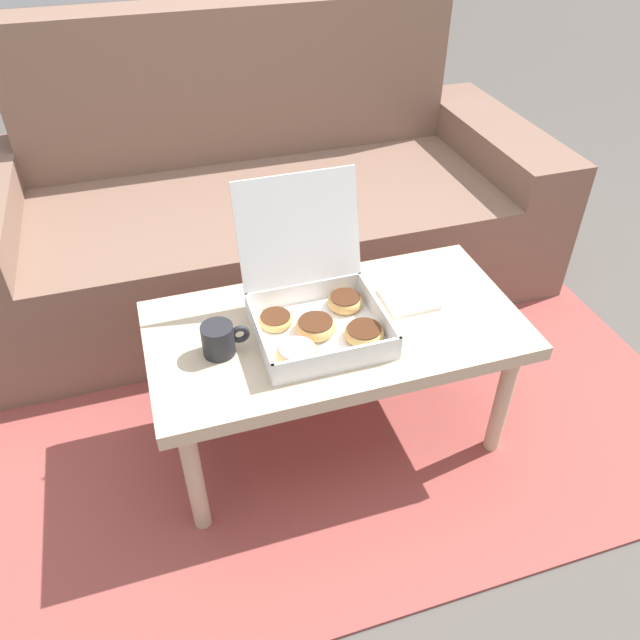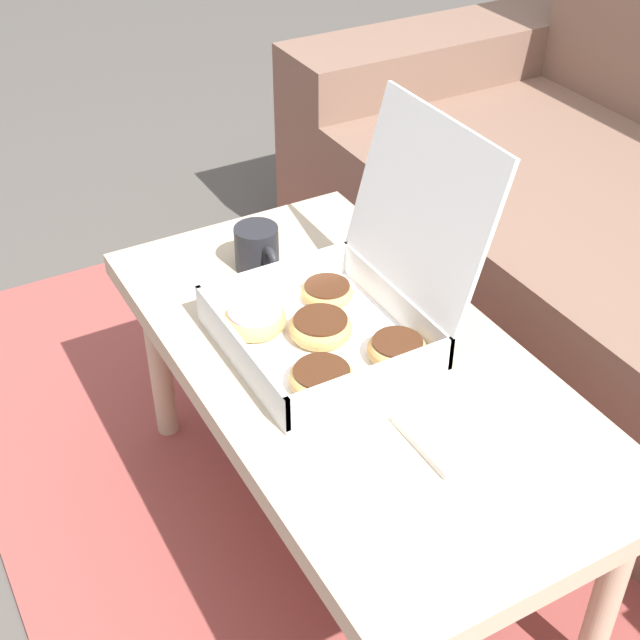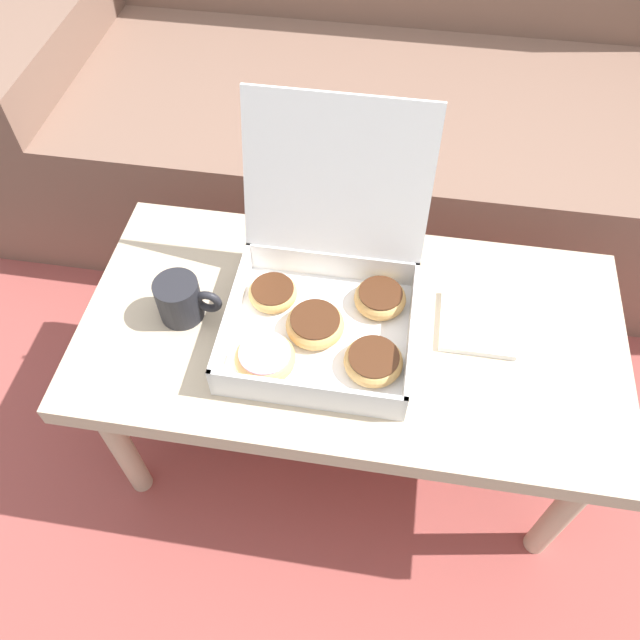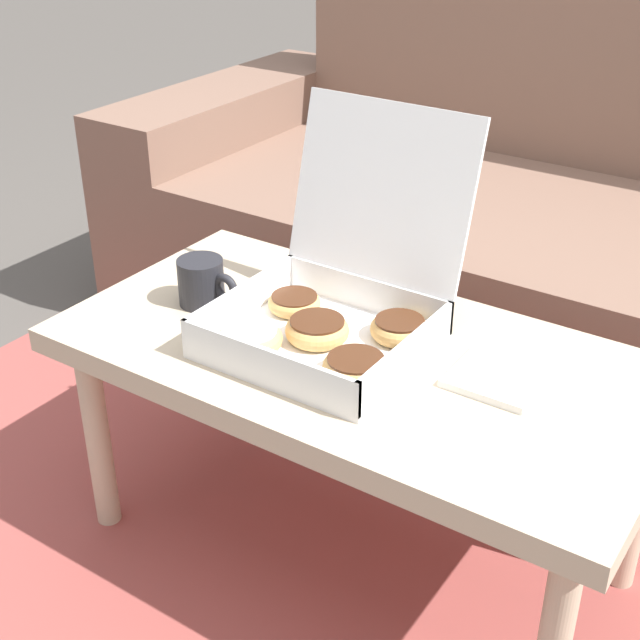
{
  "view_description": "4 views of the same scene",
  "coord_description": "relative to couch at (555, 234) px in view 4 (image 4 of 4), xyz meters",
  "views": [
    {
      "loc": [
        -0.41,
        -1.21,
        1.45
      ],
      "look_at": [
        -0.05,
        -0.07,
        0.48
      ],
      "focal_mm": 35.0,
      "sensor_mm": 36.0,
      "label": 1
    },
    {
      "loc": [
        0.93,
        -0.61,
        1.31
      ],
      "look_at": [
        -0.05,
        -0.07,
        0.48
      ],
      "focal_mm": 50.0,
      "sensor_mm": 36.0,
      "label": 2
    },
    {
      "loc": [
        0.05,
        -0.69,
        1.33
      ],
      "look_at": [
        -0.05,
        -0.07,
        0.48
      ],
      "focal_mm": 35.0,
      "sensor_mm": 36.0,
      "label": 3
    },
    {
      "loc": [
        0.62,
        -1.07,
        1.15
      ],
      "look_at": [
        -0.05,
        -0.07,
        0.48
      ],
      "focal_mm": 50.0,
      "sensor_mm": 36.0,
      "label": 4
    }
  ],
  "objects": [
    {
      "name": "coffee_table",
      "position": [
        0.0,
        -0.89,
        0.08
      ],
      "size": [
        0.97,
        0.5,
        0.43
      ],
      "color": "#C6B293",
      "rests_on": "ground_plane"
    },
    {
      "name": "coffee_mug",
      "position": [
        -0.3,
        -0.91,
        0.17
      ],
      "size": [
        0.12,
        0.08,
        0.08
      ],
      "color": "#232328",
      "rests_on": "coffee_table"
    },
    {
      "name": "napkin_stack",
      "position": [
        0.22,
        -0.85,
        0.13
      ],
      "size": [
        0.13,
        0.13,
        0.01
      ],
      "color": "white",
      "rests_on": "coffee_table"
    },
    {
      "name": "ground_plane",
      "position": [
        0.0,
        -0.86,
        -0.3
      ],
      "size": [
        12.0,
        12.0,
        0.0
      ],
      "primitive_type": "plane",
      "color": "#514C47"
    },
    {
      "name": "couch",
      "position": [
        0.0,
        0.0,
        0.0
      ],
      "size": [
        2.1,
        0.89,
        0.95
      ],
      "color": "#7A5B4C",
      "rests_on": "ground_plane"
    },
    {
      "name": "pastry_box",
      "position": [
        -0.05,
        -0.89,
        0.18
      ],
      "size": [
        0.32,
        0.36,
        0.34
      ],
      "color": "white",
      "rests_on": "coffee_table"
    },
    {
      "name": "area_rug",
      "position": [
        0.0,
        -0.56,
        -0.3
      ],
      "size": [
        2.22,
        1.83,
        0.01
      ],
      "primitive_type": "cube",
      "color": "#994742",
      "rests_on": "ground_plane"
    }
  ]
}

